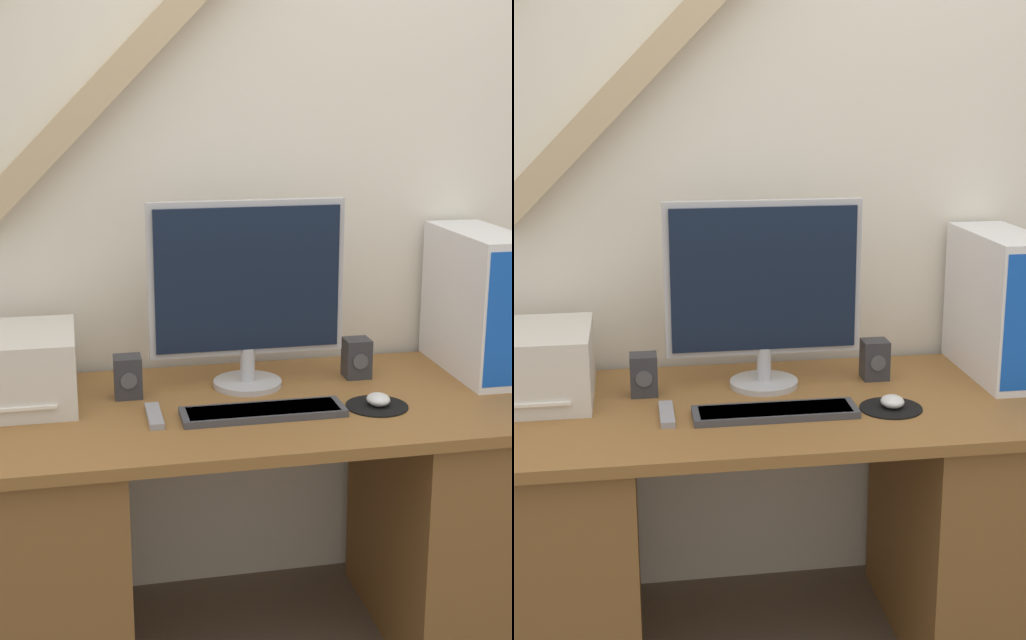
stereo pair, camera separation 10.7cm
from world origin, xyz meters
TOP-DOWN VIEW (x-y plane):
  - wall_back at (-0.01, 0.76)m, footprint 6.40×0.13m
  - desk at (0.00, 0.35)m, footprint 1.69×0.70m
  - monitor at (-0.00, 0.49)m, footprint 0.54×0.19m
  - keyboard at (-0.01, 0.25)m, footprint 0.42×0.12m
  - mousepad at (0.30, 0.26)m, footprint 0.16×0.16m
  - mouse at (0.30, 0.26)m, footprint 0.06×0.07m
  - computer_tower at (0.68, 0.49)m, footprint 0.17×0.43m
  - printer at (-0.63, 0.47)m, footprint 0.33×0.33m
  - speaker_left at (-0.33, 0.47)m, footprint 0.07×0.07m
  - speaker_right at (0.32, 0.50)m, footprint 0.07×0.07m
  - remote_control at (-0.28, 0.29)m, footprint 0.04×0.16m

SIDE VIEW (x-z plane):
  - desk at x=0.00m, z-range 0.01..0.75m
  - mousepad at x=0.30m, z-range 0.73..0.74m
  - remote_control at x=-0.28m, z-range 0.73..0.75m
  - keyboard at x=-0.01m, z-range 0.73..0.75m
  - mouse at x=0.30m, z-range 0.74..0.77m
  - speaker_left at x=-0.33m, z-range 0.73..0.84m
  - speaker_right at x=0.32m, z-range 0.73..0.84m
  - printer at x=-0.63m, z-range 0.73..0.92m
  - computer_tower at x=0.68m, z-range 0.73..1.14m
  - monitor at x=0.00m, z-range 0.76..1.27m
  - wall_back at x=-0.01m, z-range -0.05..2.79m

